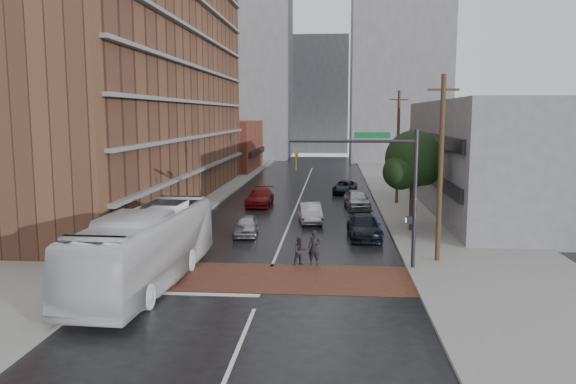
# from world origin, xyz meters

# --- Properties ---
(ground) EXTENTS (160.00, 160.00, 0.00)m
(ground) POSITION_xyz_m (0.00, 0.00, 0.00)
(ground) COLOR black
(ground) RESTS_ON ground
(crosswalk) EXTENTS (14.00, 5.00, 0.02)m
(crosswalk) POSITION_xyz_m (0.00, 0.50, 0.01)
(crosswalk) COLOR brown
(crosswalk) RESTS_ON ground
(sidewalk_west) EXTENTS (9.00, 90.00, 0.15)m
(sidewalk_west) POSITION_xyz_m (-11.50, 25.00, 0.07)
(sidewalk_west) COLOR gray
(sidewalk_west) RESTS_ON ground
(sidewalk_east) EXTENTS (9.00, 90.00, 0.15)m
(sidewalk_east) POSITION_xyz_m (11.50, 25.00, 0.07)
(sidewalk_east) COLOR gray
(sidewalk_east) RESTS_ON ground
(apartment_block) EXTENTS (10.00, 44.00, 28.00)m
(apartment_block) POSITION_xyz_m (-14.00, 24.00, 14.00)
(apartment_block) COLOR brown
(apartment_block) RESTS_ON ground
(storefront_west) EXTENTS (8.00, 16.00, 7.00)m
(storefront_west) POSITION_xyz_m (-12.00, 54.00, 3.50)
(storefront_west) COLOR brown
(storefront_west) RESTS_ON ground
(building_east) EXTENTS (11.00, 26.00, 9.00)m
(building_east) POSITION_xyz_m (16.50, 20.00, 4.50)
(building_east) COLOR gray
(building_east) RESTS_ON ground
(distant_tower_west) EXTENTS (18.00, 16.00, 32.00)m
(distant_tower_west) POSITION_xyz_m (-14.00, 78.00, 16.00)
(distant_tower_west) COLOR gray
(distant_tower_west) RESTS_ON ground
(distant_tower_east) EXTENTS (16.00, 14.00, 36.00)m
(distant_tower_east) POSITION_xyz_m (14.00, 72.00, 18.00)
(distant_tower_east) COLOR gray
(distant_tower_east) RESTS_ON ground
(distant_tower_center) EXTENTS (12.00, 10.00, 24.00)m
(distant_tower_center) POSITION_xyz_m (0.00, 95.00, 12.00)
(distant_tower_center) COLOR gray
(distant_tower_center) RESTS_ON ground
(street_tree) EXTENTS (4.20, 4.10, 6.90)m
(street_tree) POSITION_xyz_m (8.52, 12.03, 4.73)
(street_tree) COLOR #332319
(street_tree) RESTS_ON ground
(signal_mast) EXTENTS (6.50, 0.30, 7.20)m
(signal_mast) POSITION_xyz_m (5.85, 2.50, 4.73)
(signal_mast) COLOR #2D2D33
(signal_mast) RESTS_ON ground
(utility_pole_near) EXTENTS (1.60, 0.26, 10.00)m
(utility_pole_near) POSITION_xyz_m (8.80, 4.00, 5.14)
(utility_pole_near) COLOR #473321
(utility_pole_near) RESTS_ON ground
(utility_pole_far) EXTENTS (1.60, 0.26, 10.00)m
(utility_pole_far) POSITION_xyz_m (8.80, 24.00, 5.14)
(utility_pole_far) COLOR #473321
(utility_pole_far) RESTS_ON ground
(transit_bus) EXTENTS (3.50, 12.85, 3.55)m
(transit_bus) POSITION_xyz_m (-5.50, -1.00, 1.77)
(transit_bus) COLOR silver
(transit_bus) RESTS_ON ground
(pedestrian_a) EXTENTS (0.76, 0.56, 1.89)m
(pedestrian_a) POSITION_xyz_m (2.22, 3.00, 0.94)
(pedestrian_a) COLOR black
(pedestrian_a) RESTS_ON ground
(pedestrian_b) EXTENTS (0.88, 0.79, 1.48)m
(pedestrian_b) POSITION_xyz_m (1.44, 3.00, 0.74)
(pedestrian_b) COLOR #262026
(pedestrian_b) RESTS_ON ground
(car_travel_a) EXTENTS (1.85, 3.96, 1.31)m
(car_travel_a) POSITION_xyz_m (-2.57, 10.16, 0.65)
(car_travel_a) COLOR #9B9CA2
(car_travel_a) RESTS_ON ground
(car_travel_b) EXTENTS (2.09, 4.57, 1.45)m
(car_travel_b) POSITION_xyz_m (1.50, 14.92, 0.73)
(car_travel_b) COLOR #9C9DA3
(car_travel_b) RESTS_ON ground
(car_travel_c) EXTENTS (2.16, 5.14, 1.48)m
(car_travel_c) POSITION_xyz_m (-3.23, 22.27, 0.74)
(car_travel_c) COLOR maroon
(car_travel_c) RESTS_ON ground
(suv_travel) EXTENTS (2.75, 4.82, 1.27)m
(suv_travel) POSITION_xyz_m (4.35, 30.66, 0.63)
(suv_travel) COLOR black
(suv_travel) RESTS_ON ground
(car_parked_near) EXTENTS (2.09, 4.20, 1.32)m
(car_parked_near) POSITION_xyz_m (5.26, 10.00, 0.66)
(car_parked_near) COLOR #121F42
(car_parked_near) RESTS_ON ground
(car_parked_mid) EXTENTS (2.28, 5.09, 1.45)m
(car_parked_mid) POSITION_xyz_m (5.20, 10.00, 0.72)
(car_parked_mid) COLOR black
(car_parked_mid) RESTS_ON ground
(car_parked_far) EXTENTS (2.39, 4.87, 1.60)m
(car_parked_far) POSITION_xyz_m (5.20, 21.51, 0.80)
(car_parked_far) COLOR #A4A5AC
(car_parked_far) RESTS_ON ground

